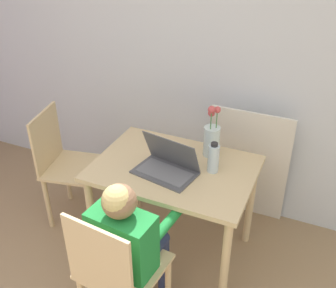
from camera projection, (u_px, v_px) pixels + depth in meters
The scene contains 9 objects.
wall_back at pixel (205, 48), 2.71m from camera, with size 6.40×0.05×2.50m.
dining_table at pixel (174, 180), 2.48m from camera, with size 0.99×0.70×0.71m.
chair_occupied at pixel (117, 273), 2.03m from camera, with size 0.44×0.44×0.88m.
chair_spare at pixel (66, 165), 2.89m from camera, with size 0.47×0.47×0.88m.
person_seated at pixel (129, 236), 2.03m from camera, with size 0.38×0.45×0.98m.
laptop at pixel (167, 164), 2.36m from camera, with size 0.40×0.29×0.22m.
flower_vase at pixel (212, 138), 2.48m from camera, with size 0.10×0.10×0.35m.
water_bottle at pixel (213, 158), 2.34m from camera, with size 0.07×0.07×0.20m.
cardboard_panel at pixel (248, 166), 2.87m from camera, with size 0.57×0.14×0.93m.
Camera 1 is at (0.85, -0.32, 2.07)m, focal length 42.00 mm.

